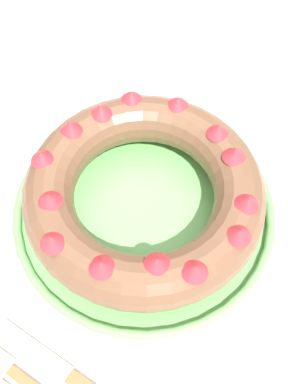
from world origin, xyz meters
name	(u,v)px	position (x,y,z in m)	size (l,w,h in m)	color
ground_plane	(144,352)	(0.00, 0.00, 0.00)	(8.00, 8.00, 0.00)	brown
dining_table	(144,255)	(0.00, 0.00, 0.69)	(1.57, 1.05, 0.78)	silver
serving_dish	(144,209)	(0.02, 0.01, 0.79)	(0.35, 0.35, 0.02)	#6BB760
bundt_cake	(144,192)	(0.02, 0.01, 0.83)	(0.31, 0.31, 0.08)	brown
cake_knife	(72,378)	(-0.20, -0.03, 0.78)	(0.02, 0.19, 0.01)	#936038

